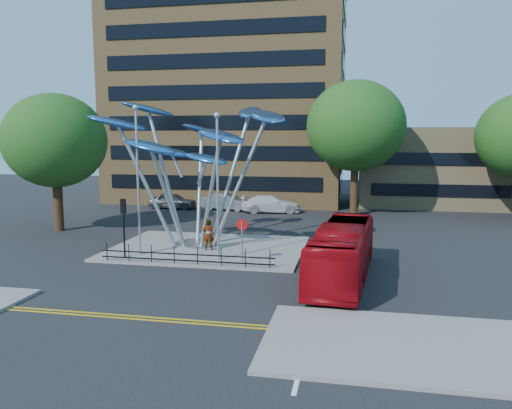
% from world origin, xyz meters
% --- Properties ---
extents(ground, '(120.00, 120.00, 0.00)m').
position_xyz_m(ground, '(0.00, 0.00, 0.00)').
color(ground, black).
rests_on(ground, ground).
extents(traffic_island, '(12.00, 9.00, 0.15)m').
position_xyz_m(traffic_island, '(-1.00, 6.00, 0.07)').
color(traffic_island, slate).
rests_on(traffic_island, ground).
extents(pavement_right, '(12.00, 6.00, 0.15)m').
position_xyz_m(pavement_right, '(11.00, -7.00, 0.07)').
color(pavement_right, slate).
rests_on(pavement_right, ground).
extents(double_yellow_near, '(40.00, 0.12, 0.01)m').
position_xyz_m(double_yellow_near, '(0.00, -6.00, 0.01)').
color(double_yellow_near, gold).
rests_on(double_yellow_near, ground).
extents(double_yellow_far, '(40.00, 0.12, 0.01)m').
position_xyz_m(double_yellow_far, '(0.00, -6.30, 0.01)').
color(double_yellow_far, gold).
rests_on(double_yellow_far, ground).
extents(brick_tower, '(25.00, 15.00, 30.00)m').
position_xyz_m(brick_tower, '(-6.00, 32.00, 15.00)').
color(brick_tower, olive).
rests_on(brick_tower, ground).
extents(low_building_near, '(15.00, 8.00, 8.00)m').
position_xyz_m(low_building_near, '(16.00, 30.00, 4.00)').
color(low_building_near, tan).
rests_on(low_building_near, ground).
extents(tree_right, '(8.80, 8.80, 12.11)m').
position_xyz_m(tree_right, '(8.00, 22.00, 8.04)').
color(tree_right, black).
rests_on(tree_right, ground).
extents(tree_left, '(7.60, 7.60, 10.32)m').
position_xyz_m(tree_left, '(-14.00, 10.00, 6.79)').
color(tree_left, black).
rests_on(tree_left, ground).
extents(leaf_sculpture, '(12.72, 9.54, 9.51)m').
position_xyz_m(leaf_sculpture, '(-2.07, 6.68, 6.87)').
color(leaf_sculpture, '#9EA0A5').
rests_on(leaf_sculpture, traffic_island).
extents(street_lamp_left, '(0.36, 0.36, 8.80)m').
position_xyz_m(street_lamp_left, '(-4.50, 3.50, 5.36)').
color(street_lamp_left, '#9EA0A5').
rests_on(street_lamp_left, traffic_island).
extents(street_lamp_right, '(0.36, 0.36, 8.30)m').
position_xyz_m(street_lamp_right, '(0.50, 3.00, 5.09)').
color(street_lamp_right, '#9EA0A5').
rests_on(street_lamp_right, traffic_island).
extents(traffic_light_island, '(0.28, 0.18, 3.42)m').
position_xyz_m(traffic_light_island, '(-5.00, 2.50, 2.61)').
color(traffic_light_island, black).
rests_on(traffic_light_island, traffic_island).
extents(no_entry_sign_island, '(0.60, 0.10, 2.45)m').
position_xyz_m(no_entry_sign_island, '(2.00, 2.52, 1.82)').
color(no_entry_sign_island, '#9EA0A5').
rests_on(no_entry_sign_island, traffic_island).
extents(pedestrian_railing_front, '(10.00, 0.06, 1.00)m').
position_xyz_m(pedestrian_railing_front, '(-1.00, 1.70, 0.55)').
color(pedestrian_railing_front, black).
rests_on(pedestrian_railing_front, traffic_island).
extents(red_bus, '(3.28, 10.34, 2.83)m').
position_xyz_m(red_bus, '(7.51, 0.87, 1.42)').
color(red_bus, '#9D070F').
rests_on(red_bus, ground).
extents(pedestrian, '(0.79, 0.61, 1.91)m').
position_xyz_m(pedestrian, '(-0.75, 5.23, 1.11)').
color(pedestrian, gray).
rests_on(pedestrian, traffic_island).
extents(parked_car_left, '(4.71, 2.00, 1.59)m').
position_xyz_m(parked_car_left, '(-9.62, 22.63, 0.79)').
color(parked_car_left, '#44474C').
rests_on(parked_car_left, ground).
extents(parked_car_mid, '(5.08, 2.32, 1.62)m').
position_xyz_m(parked_car_mid, '(-4.15, 22.80, 0.81)').
color(parked_car_mid, '#93969A').
rests_on(parked_car_mid, ground).
extents(parked_car_right, '(5.87, 3.12, 1.62)m').
position_xyz_m(parked_car_right, '(0.35, 22.13, 0.81)').
color(parked_car_right, silver).
rests_on(parked_car_right, ground).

